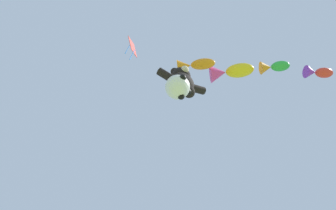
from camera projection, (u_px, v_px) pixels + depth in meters
teddy_bear_kite at (182, 81)px, 11.73m from camera, size 2.40×1.06×2.43m
soccer_ball_kite at (178, 87)px, 10.41m from camera, size 1.10×1.09×1.01m
fish_kite_tangerine at (193, 65)px, 13.77m from camera, size 2.05×1.61×0.74m
fish_kite_goldfin at (229, 72)px, 14.25m from camera, size 2.46×2.02×0.98m
fish_kite_emerald at (273, 67)px, 14.04m from camera, size 1.65×1.34×0.71m
fish_kite_crimson at (317, 72)px, 13.69m from camera, size 1.56×1.09×0.68m
diamond_kite at (132, 48)px, 13.27m from camera, size 0.85×0.88×2.79m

